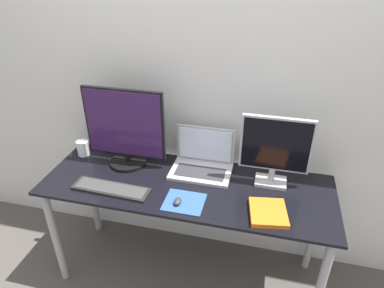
% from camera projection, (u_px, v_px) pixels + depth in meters
% --- Properties ---
extents(wall_back, '(7.00, 0.05, 2.50)m').
position_uv_depth(wall_back, '(201.00, 82.00, 2.06)').
color(wall_back, silver).
rests_on(wall_back, ground_plane).
extents(desk, '(1.70, 0.59, 0.75)m').
position_uv_depth(desk, '(187.00, 199.00, 2.06)').
color(desk, black).
rests_on(desk, ground_plane).
extents(monitor_left, '(0.50, 0.23, 0.50)m').
position_uv_depth(monitor_left, '(125.00, 129.00, 2.08)').
color(monitor_left, black).
rests_on(monitor_left, desk).
extents(monitor_right, '(0.39, 0.13, 0.42)m').
position_uv_depth(monitor_right, '(275.00, 149.00, 1.90)').
color(monitor_right, '#B2B2B7').
rests_on(monitor_right, desk).
extents(laptop, '(0.37, 0.25, 0.25)m').
position_uv_depth(laptop, '(203.00, 160.00, 2.11)').
color(laptop, '#ADADB2').
rests_on(laptop, desk).
extents(keyboard, '(0.46, 0.14, 0.02)m').
position_uv_depth(keyboard, '(111.00, 189.00, 1.95)').
color(keyboard, black).
rests_on(keyboard, desk).
extents(mousepad, '(0.22, 0.19, 0.00)m').
position_uv_depth(mousepad, '(184.00, 202.00, 1.86)').
color(mousepad, '#2D519E').
rests_on(mousepad, desk).
extents(mouse, '(0.04, 0.06, 0.03)m').
position_uv_depth(mouse, '(177.00, 201.00, 1.84)').
color(mouse, '#333333').
rests_on(mouse, mousepad).
extents(book, '(0.22, 0.24, 0.03)m').
position_uv_depth(book, '(268.00, 213.00, 1.77)').
color(book, orange).
rests_on(book, desk).
extents(mug, '(0.08, 0.08, 0.10)m').
position_uv_depth(mug, '(83.00, 148.00, 2.27)').
color(mug, white).
rests_on(mug, desk).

